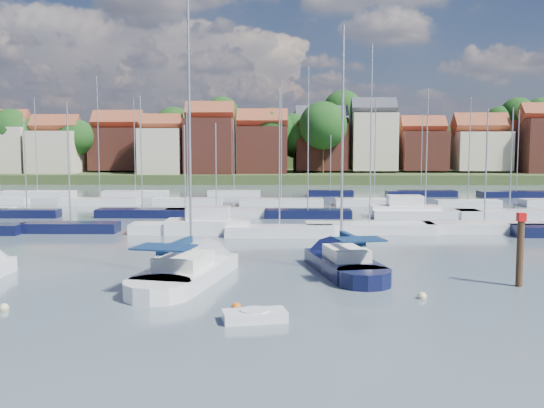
{
  "coord_description": "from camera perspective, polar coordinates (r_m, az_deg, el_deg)",
  "views": [
    {
      "loc": [
        0.79,
        -30.12,
        7.38
      ],
      "look_at": [
        0.1,
        14.0,
        3.08
      ],
      "focal_mm": 40.0,
      "sensor_mm": 36.0,
      "label": 1
    }
  ],
  "objects": [
    {
      "name": "sailboat_centre",
      "position": [
        35.21,
        -6.94,
        -6.0
      ],
      "size": [
        6.02,
        13.11,
        17.18
      ],
      "rotation": [
        0.0,
        0.0,
        1.35
      ],
      "color": "silver",
      "rests_on": "ground"
    },
    {
      "name": "buoy_d",
      "position": [
        27.73,
        -3.39,
        -9.88
      ],
      "size": [
        0.45,
        0.45,
        0.45
      ],
      "primitive_type": "sphere",
      "color": "#D85914",
      "rests_on": "ground"
    },
    {
      "name": "sailboat_navy",
      "position": [
        36.96,
        6.14,
        -5.42
      ],
      "size": [
        5.19,
        11.49,
        15.44
      ],
      "rotation": [
        0.0,
        0.0,
        1.78
      ],
      "color": "black",
      "rests_on": "ground"
    },
    {
      "name": "timber_piling",
      "position": [
        34.38,
        22.26,
        -5.73
      ],
      "size": [
        0.4,
        0.4,
        6.13
      ],
      "color": "#4C331E",
      "rests_on": "ground"
    },
    {
      "name": "buoy_b",
      "position": [
        30.06,
        -23.9,
        -9.13
      ],
      "size": [
        0.43,
        0.43,
        0.43
      ],
      "primitive_type": "sphere",
      "color": "beige",
      "rests_on": "ground"
    },
    {
      "name": "buoy_c",
      "position": [
        31.84,
        -12.09,
        -7.97
      ],
      "size": [
        0.45,
        0.45,
        0.45
      ],
      "primitive_type": "sphere",
      "color": "beige",
      "rests_on": "ground"
    },
    {
      "name": "tender",
      "position": [
        25.9,
        -1.65,
        -10.48
      ],
      "size": [
        2.87,
        1.79,
        0.58
      ],
      "rotation": [
        0.0,
        0.0,
        0.22
      ],
      "color": "silver",
      "rests_on": "ground"
    },
    {
      "name": "buoy_f",
      "position": [
        30.45,
        13.93,
        -8.63
      ],
      "size": [
        0.45,
        0.45,
        0.45
      ],
      "primitive_type": "sphere",
      "color": "beige",
      "rests_on": "ground"
    },
    {
      "name": "marina_field",
      "position": [
        65.64,
        1.87,
        -0.52
      ],
      "size": [
        79.62,
        41.41,
        15.93
      ],
      "color": "silver",
      "rests_on": "ground"
    },
    {
      "name": "ground",
      "position": [
        70.51,
        0.25,
        -0.45
      ],
      "size": [
        260.0,
        260.0,
        0.0
      ],
      "primitive_type": "plane",
      "color": "#3F4B56",
      "rests_on": "ground"
    },
    {
      "name": "far_shore_town",
      "position": [
        162.81,
        1.41,
        4.58
      ],
      "size": [
        212.46,
        90.0,
        22.27
      ],
      "color": "#3B4824",
      "rests_on": "ground"
    },
    {
      "name": "buoy_e",
      "position": [
        37.35,
        7.89,
        -5.89
      ],
      "size": [
        0.51,
        0.51,
        0.51
      ],
      "primitive_type": "sphere",
      "color": "#D85914",
      "rests_on": "ground"
    }
  ]
}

